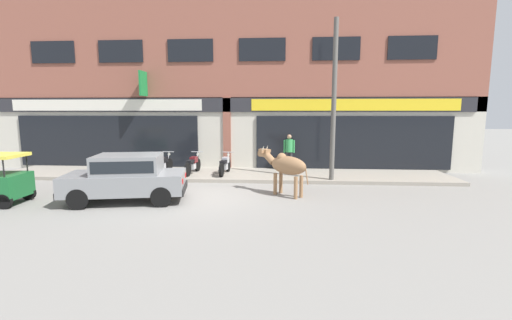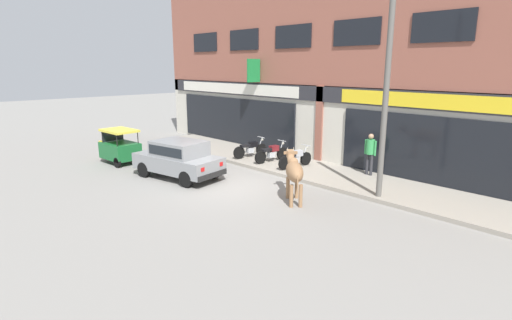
{
  "view_description": "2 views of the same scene",
  "coord_description": "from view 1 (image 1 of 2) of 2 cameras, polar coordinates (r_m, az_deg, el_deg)",
  "views": [
    {
      "loc": [
        2.47,
        -10.69,
        2.78
      ],
      "look_at": [
        1.64,
        1.0,
        1.09
      ],
      "focal_mm": 24.0,
      "sensor_mm": 36.0,
      "label": 1
    },
    {
      "loc": [
        10.65,
        -8.79,
        4.25
      ],
      "look_at": [
        0.31,
        1.0,
        0.86
      ],
      "focal_mm": 28.0,
      "sensor_mm": 36.0,
      "label": 2
    }
  ],
  "objects": [
    {
      "name": "ground_plane",
      "position": [
        11.32,
        -8.74,
        -6.12
      ],
      "size": [
        90.0,
        90.0,
        0.0
      ],
      "primitive_type": "plane",
      "color": "gray"
    },
    {
      "name": "sidewalk",
      "position": [
        14.81,
        -5.63,
        -2.39
      ],
      "size": [
        19.0,
        2.91,
        0.14
      ],
      "primitive_type": "cube",
      "color": "gray",
      "rests_on": "ground"
    },
    {
      "name": "shop_building",
      "position": [
        16.33,
        -4.82,
        13.71
      ],
      "size": [
        23.0,
        1.4,
        9.15
      ],
      "color": "#8E5142",
      "rests_on": "ground"
    },
    {
      "name": "cow",
      "position": [
        11.25,
        5.01,
        -0.91
      ],
      "size": [
        1.76,
        1.59,
        1.61
      ],
      "color": "#936B47",
      "rests_on": "ground"
    },
    {
      "name": "car_0",
      "position": [
        11.19,
        -20.71,
        -2.46
      ],
      "size": [
        3.8,
        2.23,
        1.46
      ],
      "color": "black",
      "rests_on": "ground"
    },
    {
      "name": "motorcycle_0",
      "position": [
        15.04,
        -15.34,
        -0.72
      ],
      "size": [
        0.56,
        1.81,
        0.88
      ],
      "color": "black",
      "rests_on": "sidewalk"
    },
    {
      "name": "motorcycle_1",
      "position": [
        14.71,
        -10.49,
        -0.76
      ],
      "size": [
        0.52,
        1.81,
        0.88
      ],
      "color": "black",
      "rests_on": "sidewalk"
    },
    {
      "name": "motorcycle_2",
      "position": [
        14.42,
        -5.2,
        -0.83
      ],
      "size": [
        0.52,
        1.81,
        0.88
      ],
      "color": "black",
      "rests_on": "sidewalk"
    },
    {
      "name": "pedestrian",
      "position": [
        15.33,
        5.54,
        1.96
      ],
      "size": [
        0.5,
        0.32,
        1.6
      ],
      "color": "#2D2D33",
      "rests_on": "sidewalk"
    },
    {
      "name": "utility_pole",
      "position": [
        13.35,
        12.85,
        9.56
      ],
      "size": [
        0.18,
        0.18,
        6.01
      ],
      "primitive_type": "cylinder",
      "color": "#595651",
      "rests_on": "sidewalk"
    }
  ]
}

